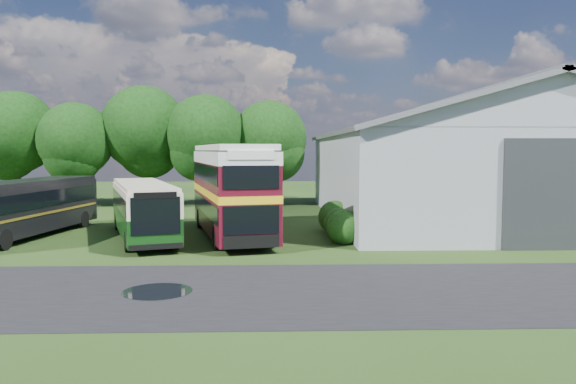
{
  "coord_description": "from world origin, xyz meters",
  "views": [
    {
      "loc": [
        2.08,
        -20.53,
        4.47
      ],
      "look_at": [
        2.98,
        8.0,
        2.34
      ],
      "focal_mm": 35.0,
      "sensor_mm": 36.0,
      "label": 1
    }
  ],
  "objects_px": {
    "storage_shed": "(467,155)",
    "bus_dark_single": "(28,207)",
    "bus_green_single": "(143,209)",
    "bus_maroon_double": "(231,191)"
  },
  "relations": [
    {
      "from": "storage_shed",
      "to": "bus_dark_single",
      "type": "bearing_deg",
      "value": -163.64
    },
    {
      "from": "storage_shed",
      "to": "bus_green_single",
      "type": "bearing_deg",
      "value": -157.13
    },
    {
      "from": "storage_shed",
      "to": "bus_maroon_double",
      "type": "distance_m",
      "value": 16.89
    },
    {
      "from": "bus_green_single",
      "to": "storage_shed",
      "type": "bearing_deg",
      "value": 4.4
    },
    {
      "from": "storage_shed",
      "to": "bus_maroon_double",
      "type": "relative_size",
      "value": 2.18
    },
    {
      "from": "storage_shed",
      "to": "bus_dark_single",
      "type": "relative_size",
      "value": 2.28
    },
    {
      "from": "storage_shed",
      "to": "bus_green_single",
      "type": "xyz_separation_m",
      "value": [
        -19.35,
        -8.16,
        -2.66
      ]
    },
    {
      "from": "bus_green_single",
      "to": "bus_dark_single",
      "type": "xyz_separation_m",
      "value": [
        -6.03,
        0.71,
        0.05
      ]
    },
    {
      "from": "storage_shed",
      "to": "bus_green_single",
      "type": "relative_size",
      "value": 2.36
    },
    {
      "from": "bus_green_single",
      "to": "bus_maroon_double",
      "type": "height_order",
      "value": "bus_maroon_double"
    }
  ]
}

